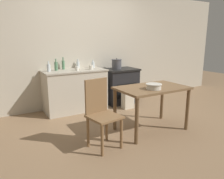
% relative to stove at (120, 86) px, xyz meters
% --- Properties ---
extents(ground_plane, '(14.00, 14.00, 0.00)m').
position_rel_stove_xyz_m(ground_plane, '(-0.70, -1.27, -0.41)').
color(ground_plane, '#896B4C').
extents(wall_back, '(8.00, 0.07, 2.55)m').
position_rel_stove_xyz_m(wall_back, '(-0.70, 0.31, 0.87)').
color(wall_back, beige).
rests_on(wall_back, ground_plane).
extents(counter_cabinet, '(1.29, 0.62, 0.86)m').
position_rel_stove_xyz_m(counter_cabinet, '(-1.14, -0.02, 0.02)').
color(counter_cabinet, beige).
rests_on(counter_cabinet, ground_plane).
extents(stove, '(0.77, 0.59, 0.81)m').
position_rel_stove_xyz_m(stove, '(0.00, 0.00, 0.00)').
color(stove, black).
rests_on(stove, ground_plane).
extents(work_table, '(1.13, 0.70, 0.73)m').
position_rel_stove_xyz_m(work_table, '(-0.41, -1.62, 0.22)').
color(work_table, brown).
rests_on(work_table, ground_plane).
extents(chair, '(0.46, 0.46, 0.96)m').
position_rel_stove_xyz_m(chair, '(-1.39, -1.71, 0.10)').
color(chair, olive).
rests_on(chair, ground_plane).
extents(flour_sack, '(0.24, 0.17, 0.40)m').
position_rel_stove_xyz_m(flour_sack, '(-0.10, -0.47, -0.21)').
color(flour_sack, beige).
rests_on(flour_sack, ground_plane).
extents(stock_pot, '(0.23, 0.23, 0.25)m').
position_rel_stove_xyz_m(stock_pot, '(-0.10, 0.01, 0.52)').
color(stock_pot, '#4C4C51').
rests_on(stock_pot, stove).
extents(mixing_bowl_large, '(0.25, 0.25, 0.09)m').
position_rel_stove_xyz_m(mixing_bowl_large, '(-0.49, -1.75, 0.37)').
color(mixing_bowl_large, silver).
rests_on(mixing_bowl_large, work_table).
extents(bottle_far_left, '(0.07, 0.07, 0.20)m').
position_rel_stove_xyz_m(bottle_far_left, '(-1.64, 0.03, 0.53)').
color(bottle_far_left, silver).
rests_on(bottle_far_left, counter_cabinet).
extents(bottle_left, '(0.07, 0.07, 0.18)m').
position_rel_stove_xyz_m(bottle_left, '(-0.64, 0.13, 0.52)').
color(bottle_left, silver).
rests_on(bottle_left, counter_cabinet).
extents(bottle_mid_left, '(0.07, 0.07, 0.20)m').
position_rel_stove_xyz_m(bottle_mid_left, '(-0.96, 0.21, 0.53)').
color(bottle_mid_left, silver).
rests_on(bottle_mid_left, counter_cabinet).
extents(bottle_center_left, '(0.07, 0.07, 0.24)m').
position_rel_stove_xyz_m(bottle_center_left, '(-1.48, 0.09, 0.55)').
color(bottle_center_left, '#517F5B').
rests_on(bottle_center_left, counter_cabinet).
extents(bottle_center, '(0.06, 0.06, 0.25)m').
position_rel_stove_xyz_m(bottle_center, '(-1.29, 0.19, 0.55)').
color(bottle_center, '#517F5B').
rests_on(bottle_center, counter_cabinet).
extents(cup_center_right, '(0.08, 0.08, 0.09)m').
position_rel_stove_xyz_m(cup_center_right, '(-1.13, -0.16, 0.50)').
color(cup_center_right, silver).
rests_on(cup_center_right, counter_cabinet).
extents(cup_mid_right, '(0.09, 0.09, 0.09)m').
position_rel_stove_xyz_m(cup_mid_right, '(-0.81, -0.13, 0.50)').
color(cup_mid_right, silver).
rests_on(cup_mid_right, counter_cabinet).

